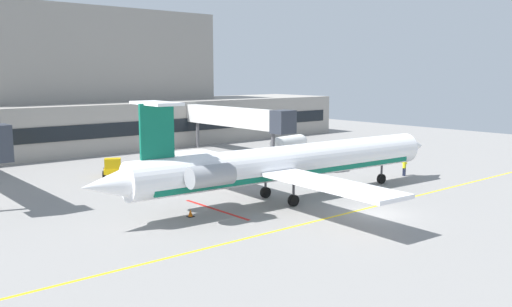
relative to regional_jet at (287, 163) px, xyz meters
The scene contains 10 objects.
ground 8.29m from the regional_jet, 73.04° to the right, with size 120.00×120.00×0.11m.
terminal_building 41.23m from the regional_jet, 88.39° to the left, with size 78.20×15.34×19.10m.
jet_bridge_east 25.27m from the regional_jet, 60.68° to the left, with size 2.40×19.85×6.06m.
regional_jet is the anchor object (origin of this frame).
baggage_tug 14.52m from the regional_jet, 30.37° to the left, with size 3.33×3.90×1.78m.
pushback_tractor 19.87m from the regional_jet, 108.07° to the left, with size 3.01×3.29×1.88m.
fuel_tank 26.39m from the regional_jet, 46.16° to the left, with size 6.64×2.67×2.29m.
marshaller 16.44m from the regional_jet, ahead, with size 0.34×0.83×1.85m.
safety_cone_alpha 9.24m from the regional_jet, behind, with size 0.47×0.47×0.55m.
safety_cone_bravo 8.93m from the regional_jet, 32.77° to the right, with size 0.47×0.47×0.55m.
Camera 1 is at (-31.71, -23.85, 10.15)m, focal length 38.05 mm.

